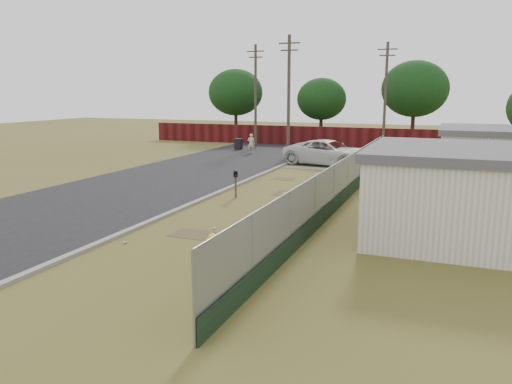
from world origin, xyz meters
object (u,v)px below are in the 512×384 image
at_px(fire_hydrant, 212,248).
at_px(pickup_truck, 329,153).
at_px(mailbox, 236,176).
at_px(pedestrian, 251,143).
at_px(trash_bin, 239,144).

height_order(fire_hydrant, pickup_truck, pickup_truck).
bearing_deg(mailbox, pedestrian, 109.57).
relative_size(pickup_truck, pedestrian, 3.85).
bearing_deg(trash_bin, mailbox, -66.99).
xyz_separation_m(pickup_truck, pedestrian, (-7.48, 4.33, -0.06)).
bearing_deg(pickup_truck, pedestrian, 71.85).
bearing_deg(mailbox, trash_bin, 113.01).
bearing_deg(mailbox, pickup_truck, 82.32).
xyz_separation_m(fire_hydrant, pickup_truck, (-1.34, 20.61, 0.45)).
xyz_separation_m(pickup_truck, trash_bin, (-9.52, 6.46, -0.37)).
height_order(mailbox, pedestrian, pedestrian).
distance_m(mailbox, trash_bin, 20.19).
relative_size(pickup_truck, trash_bin, 6.50).
height_order(fire_hydrant, mailbox, mailbox).
relative_size(fire_hydrant, pickup_truck, 0.14).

